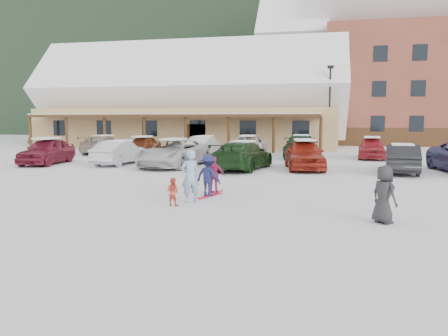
% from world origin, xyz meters
% --- Properties ---
extents(ground, '(160.00, 160.00, 0.00)m').
position_xyz_m(ground, '(0.00, 0.00, 0.00)').
color(ground, silver).
rests_on(ground, ground).
extents(forested_hillside, '(300.00, 70.00, 38.00)m').
position_xyz_m(forested_hillside, '(0.00, 85.00, 19.00)').
color(forested_hillside, black).
rests_on(forested_hillside, ground).
extents(day_lodge, '(29.12, 12.50, 10.38)m').
position_xyz_m(day_lodge, '(-9.00, 27.96, 3.94)').
color(day_lodge, tan).
rests_on(day_lodge, ground).
extents(alpine_hotel, '(31.48, 14.01, 21.48)m').
position_xyz_m(alpine_hotel, '(14.27, 38.00, 8.63)').
color(alpine_hotel, brown).
rests_on(alpine_hotel, ground).
extents(lamp_post, '(0.50, 0.25, 6.94)m').
position_xyz_m(lamp_post, '(4.26, 23.49, 3.88)').
color(lamp_post, black).
rests_on(lamp_post, ground).
extents(conifer_0, '(4.40, 4.40, 10.20)m').
position_xyz_m(conifer_0, '(-26.00, 30.00, 5.69)').
color(conifer_0, black).
rests_on(conifer_0, ground).
extents(conifer_2, '(5.28, 5.28, 12.24)m').
position_xyz_m(conifer_2, '(-30.00, 42.00, 6.83)').
color(conifer_2, black).
rests_on(conifer_2, ground).
extents(conifer_3, '(3.96, 3.96, 9.18)m').
position_xyz_m(conifer_3, '(6.00, 44.00, 5.12)').
color(conifer_3, black).
rests_on(conifer_3, ground).
extents(adult_skier, '(0.74, 0.68, 1.69)m').
position_xyz_m(adult_skier, '(-0.54, -0.21, 0.85)').
color(adult_skier, '#859CC1').
rests_on(adult_skier, ground).
extents(toddler_red, '(0.48, 0.40, 0.87)m').
position_xyz_m(toddler_red, '(-0.93, -0.81, 0.44)').
color(toddler_red, '#D14233').
rests_on(toddler_red, ground).
extents(child_navy, '(1.05, 0.80, 1.44)m').
position_xyz_m(child_navy, '(-0.24, 0.95, 0.72)').
color(child_navy, '#171C46').
rests_on(child_navy, ground).
extents(skis_child_navy, '(0.64, 1.39, 0.03)m').
position_xyz_m(skis_child_navy, '(-0.24, 0.95, 0.01)').
color(skis_child_navy, '#C21B43').
rests_on(skis_child_navy, ground).
extents(child_magenta, '(0.80, 0.38, 1.33)m').
position_xyz_m(child_magenta, '(-0.17, 1.55, 0.67)').
color(child_magenta, '#A02457').
rests_on(child_magenta, ground).
extents(skis_child_magenta, '(0.31, 1.41, 0.03)m').
position_xyz_m(skis_child_magenta, '(-0.17, 1.55, 0.01)').
color(skis_child_magenta, '#C21B43').
rests_on(skis_child_magenta, ground).
extents(bystander_dark, '(0.83, 0.87, 1.50)m').
position_xyz_m(bystander_dark, '(5.11, -1.83, 0.75)').
color(bystander_dark, '#262629').
rests_on(bystander_dark, ground).
extents(parked_car_0, '(2.33, 4.70, 1.54)m').
position_xyz_m(parked_car_0, '(-12.21, 9.40, 0.77)').
color(parked_car_0, maroon).
rests_on(parked_car_0, ground).
extents(parked_car_1, '(1.71, 4.32, 1.40)m').
position_xyz_m(parked_car_1, '(-7.92, 10.06, 0.70)').
color(parked_car_1, '#BABCC0').
rests_on(parked_car_1, ground).
extents(parked_car_2, '(3.16, 5.83, 1.55)m').
position_xyz_m(parked_car_2, '(-4.45, 9.67, 0.78)').
color(parked_car_2, silver).
rests_on(parked_car_2, ground).
extents(parked_car_3, '(2.91, 5.40, 1.49)m').
position_xyz_m(parked_car_3, '(-0.44, 9.15, 0.74)').
color(parked_car_3, '#163415').
rests_on(parked_car_3, ground).
extents(parked_car_4, '(2.52, 4.84, 1.57)m').
position_xyz_m(parked_car_4, '(2.72, 9.91, 0.79)').
color(parked_car_4, maroon).
rests_on(parked_car_4, ground).
extents(parked_car_5, '(2.02, 4.44, 1.41)m').
position_xyz_m(parked_car_5, '(7.50, 9.37, 0.71)').
color(parked_car_5, black).
rests_on(parked_car_5, ground).
extents(parked_car_7, '(1.97, 4.82, 1.40)m').
position_xyz_m(parked_car_7, '(-12.58, 17.06, 0.70)').
color(parked_car_7, gray).
rests_on(parked_car_7, ground).
extents(parked_car_8, '(1.74, 4.12, 1.39)m').
position_xyz_m(parked_car_8, '(-9.15, 16.42, 0.69)').
color(parked_car_8, brown).
rests_on(parked_car_8, ground).
extents(parked_car_9, '(1.80, 4.37, 1.41)m').
position_xyz_m(parked_car_9, '(-4.74, 17.57, 0.70)').
color(parked_car_9, '#BCBDC2').
rests_on(parked_car_9, ground).
extents(parked_car_10, '(2.58, 5.33, 1.46)m').
position_xyz_m(parked_car_10, '(-1.55, 17.66, 0.73)').
color(parked_car_10, silver).
rests_on(parked_car_10, ground).
extents(parked_car_11, '(2.25, 5.41, 1.56)m').
position_xyz_m(parked_car_11, '(2.30, 16.56, 0.78)').
color(parked_car_11, '#18321F').
rests_on(parked_car_11, ground).
extents(parked_car_12, '(2.12, 4.43, 1.46)m').
position_xyz_m(parked_car_12, '(6.94, 17.11, 0.73)').
color(parked_car_12, '#AF2833').
rests_on(parked_car_12, ground).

